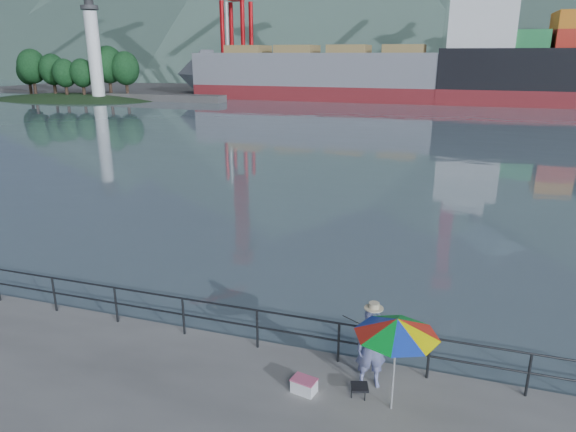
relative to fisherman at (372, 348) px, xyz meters
The scene contains 10 objects.
harbor_water 128.99m from the fisherman, 91.71° to the left, with size 500.00×280.00×0.00m, color slate.
far_dock 92.14m from the fisherman, 86.17° to the left, with size 200.00×40.00×0.40m, color #514F4C.
guardrail 3.91m from the fisherman, behind, with size 22.00×0.06×1.03m.
lighthouse_islet 84.68m from the fisherman, 133.99° to the left, with size 48.00×26.40×19.20m.
fisherman is the anchor object (origin of this frame).
beach_umbrella 1.27m from the fisherman, 50.10° to the right, with size 1.66×1.66×2.02m.
folding_stool 0.91m from the fisherman, 108.26° to the right, with size 0.44×0.44×0.23m.
cooler_bag 1.64m from the fisherman, 151.74° to the right, with size 0.49×0.33×0.29m, color silver.
fishing_rod 1.38m from the fisherman, 114.92° to the left, with size 0.02×0.02×1.87m, color black.
bulk_carrier 74.56m from the fisherman, 99.19° to the left, with size 53.95×9.34×14.50m.
Camera 1 is at (5.10, -8.48, 6.82)m, focal length 32.00 mm.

